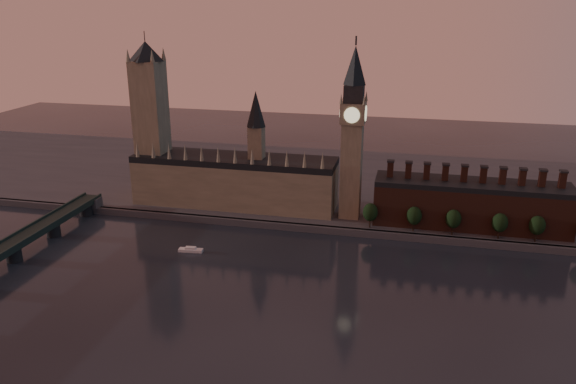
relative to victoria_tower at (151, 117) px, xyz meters
name	(u,v)px	position (x,y,z in m)	size (l,w,h in m)	color
ground	(296,311)	(120.00, -115.00, -59.09)	(900.00, 900.00, 0.00)	black
north_bank	(347,185)	(120.00, 63.04, -57.09)	(900.00, 182.00, 4.00)	#47474C
palace_of_westminster	(235,178)	(55.59, -0.09, -37.46)	(130.00, 30.30, 74.00)	gray
victoria_tower	(151,117)	(0.00, 0.00, 0.00)	(24.00, 24.00, 108.00)	gray
big_ben	(353,132)	(130.00, -5.00, -2.26)	(15.00, 15.00, 107.00)	gray
chimney_block	(470,204)	(200.00, -5.00, -41.27)	(110.00, 25.00, 37.00)	#4C271D
embankment_tree_0	(370,212)	(143.63, -20.65, -45.62)	(8.60, 8.60, 14.88)	black
embankment_tree_1	(414,216)	(168.49, -20.74, -45.62)	(8.60, 8.60, 14.88)	black
embankment_tree_2	(453,219)	(190.06, -20.75, -45.62)	(8.60, 8.60, 14.88)	black
embankment_tree_3	(500,223)	(214.79, -20.96, -45.62)	(8.60, 8.60, 14.88)	black
embankment_tree_4	(537,225)	(234.15, -20.58, -45.62)	(8.60, 8.60, 14.88)	black
river_boat	(191,250)	(50.94, -66.82, -58.08)	(13.47, 4.96, 2.64)	white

